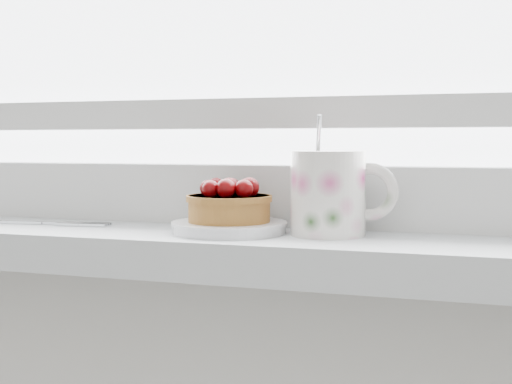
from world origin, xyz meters
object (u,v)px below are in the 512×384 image
at_px(raspberry_tart, 229,203).
at_px(fork, 31,222).
at_px(floral_mug, 331,191).
at_px(saucer, 229,227).

relative_size(raspberry_tart, fork, 0.47).
relative_size(raspberry_tart, floral_mug, 0.73).
height_order(raspberry_tart, floral_mug, floral_mug).
xyz_separation_m(saucer, floral_mug, (0.11, 0.02, 0.04)).
bearing_deg(fork, saucer, -0.68).
bearing_deg(floral_mug, saucer, -171.56).
relative_size(floral_mug, fork, 0.64).
bearing_deg(saucer, fork, 179.32).
bearing_deg(fork, floral_mug, 2.05).
xyz_separation_m(saucer, raspberry_tart, (0.00, -0.00, 0.03)).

